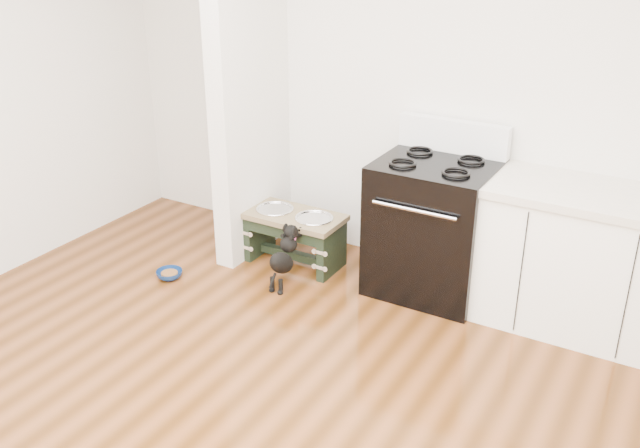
{
  "coord_description": "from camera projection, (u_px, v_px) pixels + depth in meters",
  "views": [
    {
      "loc": [
        1.78,
        -1.98,
        2.45
      ],
      "look_at": [
        -0.35,
        1.67,
        0.54
      ],
      "focal_mm": 40.0,
      "sensor_mm": 36.0,
      "label": 1
    }
  ],
  "objects": [
    {
      "name": "floor_bowl",
      "position": [
        169.0,
        274.0,
        5.09
      ],
      "size": [
        0.25,
        0.25,
        0.06
      ],
      "rotation": [
        0.0,
        0.0,
        -0.42
      ],
      "color": "navy",
      "rests_on": "ground"
    },
    {
      "name": "puppy",
      "position": [
        284.0,
        255.0,
        4.9
      ],
      "size": [
        0.13,
        0.37,
        0.44
      ],
      "color": "black",
      "rests_on": "ground"
    },
    {
      "name": "oven_range",
      "position": [
        433.0,
        225.0,
        4.78
      ],
      "size": [
        0.76,
        0.69,
        1.14
      ],
      "color": "black",
      "rests_on": "ground"
    },
    {
      "name": "cabinet_run",
      "position": [
        584.0,
        261.0,
        4.35
      ],
      "size": [
        1.24,
        0.64,
        0.91
      ],
      "color": "white",
      "rests_on": "ground"
    },
    {
      "name": "room_shell",
      "position": [
        178.0,
        142.0,
        2.72
      ],
      "size": [
        5.0,
        5.0,
        5.0
      ],
      "color": "silver",
      "rests_on": "ground"
    },
    {
      "name": "dog_feeder",
      "position": [
        294.0,
        229.0,
        5.2
      ],
      "size": [
        0.72,
        0.38,
        0.41
      ],
      "color": "black",
      "rests_on": "ground"
    },
    {
      "name": "partition_wall",
      "position": [
        249.0,
        74.0,
        5.03
      ],
      "size": [
        0.15,
        0.8,
        2.7
      ],
      "primitive_type": "cube",
      "color": "silver",
      "rests_on": "ground"
    }
  ]
}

